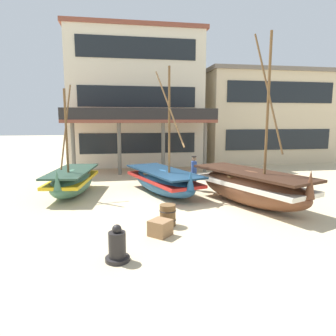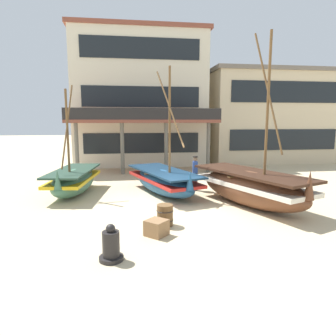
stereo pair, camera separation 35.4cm
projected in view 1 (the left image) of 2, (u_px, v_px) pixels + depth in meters
name	position (u px, v px, depth m)	size (l,w,h in m)	color
ground_plane	(172.00, 207.00, 12.15)	(120.00, 120.00, 0.00)	#CCB78E
fishing_boat_near_left	(72.00, 181.00, 13.99)	(2.16, 4.45, 4.98)	#427056
fishing_boat_centre_large	(251.00, 186.00, 12.27)	(3.62, 5.63, 6.60)	brown
fishing_boat_far_right	(163.00, 181.00, 14.22)	(3.17, 5.24, 5.68)	#23517A
fisherman_by_hull	(194.00, 173.00, 14.86)	(0.26, 0.38, 1.68)	#33333D
capstan_winch	(117.00, 247.00, 7.42)	(0.60, 0.60, 0.92)	black
wooden_barrel	(168.00, 215.00, 9.92)	(0.56, 0.56, 0.70)	brown
cargo_crate	(160.00, 228.00, 9.08)	(0.57, 0.57, 0.47)	olive
harbor_building_main	(135.00, 99.00, 23.60)	(10.10, 8.15, 9.99)	beige
harbor_building_annex	(259.00, 117.00, 26.32)	(10.50, 7.05, 7.33)	beige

